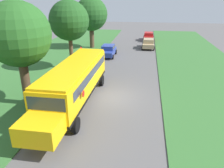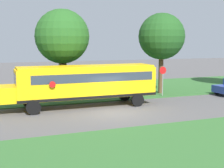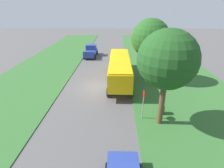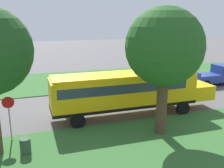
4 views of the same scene
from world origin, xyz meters
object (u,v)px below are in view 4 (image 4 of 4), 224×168
Objects in this scene: pickup_truck at (217,74)px; stop_sign at (9,114)px; school_bus at (128,90)px; trash_bin at (25,146)px; oak_tree_beside_bus at (167,47)px.

pickup_truck is 1.97× the size of stop_sign.
school_bus is 2.30× the size of pickup_truck.
stop_sign is at bearing 103.24° from school_bus.
stop_sign is (-7.30, 20.45, 0.66)m from pickup_truck.
school_bus is 8.25m from trash_bin.
school_bus is at bearing 14.29° from oak_tree_beside_bus.
pickup_truck is (5.42, -12.45, -0.85)m from school_bus.
pickup_truck is at bearing -66.48° from school_bus.
stop_sign reaches higher than pickup_truck.
pickup_truck is at bearing -70.35° from stop_sign.
stop_sign is at bearing 78.90° from oak_tree_beside_bus.
stop_sign is 2.34m from trash_bin.
oak_tree_beside_bus is at bearing -165.71° from school_bus.
oak_tree_beside_bus reaches higher than pickup_truck.
pickup_truck is at bearing -51.85° from oak_tree_beside_bus.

